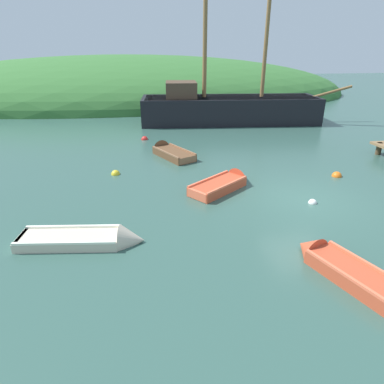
% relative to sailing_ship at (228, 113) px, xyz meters
% --- Properties ---
extents(ground_plane, '(120.00, 120.00, 0.00)m').
position_rel_sailing_ship_xyz_m(ground_plane, '(-0.87, -13.98, -0.75)').
color(ground_plane, '#33564C').
extents(shore_hill, '(53.24, 25.58, 9.16)m').
position_rel_sailing_ship_xyz_m(shore_hill, '(-7.88, 16.18, -0.75)').
color(shore_hill, '#387033').
rests_on(shore_hill, ground).
extents(sailing_ship, '(15.90, 4.92, 12.70)m').
position_rel_sailing_ship_xyz_m(sailing_ship, '(0.00, 0.00, 0.00)').
color(sailing_ship, black).
rests_on(sailing_ship, ground).
extents(rowboat_outer_left, '(3.74, 1.49, 0.96)m').
position_rel_sailing_ship_xyz_m(rowboat_outer_left, '(-8.48, -15.78, -0.67)').
color(rowboat_outer_left, beige).
rests_on(rowboat_outer_left, ground).
extents(rowboat_outer_right, '(2.37, 3.36, 1.06)m').
position_rel_sailing_ship_xyz_m(rowboat_outer_right, '(-5.32, -7.55, -0.63)').
color(rowboat_outer_right, brown).
rests_on(rowboat_outer_right, ground).
extents(rowboat_center, '(3.12, 2.69, 0.99)m').
position_rel_sailing_ship_xyz_m(rowboat_center, '(-3.50, -12.35, -0.62)').
color(rowboat_center, '#C64C2D').
rests_on(rowboat_center, ground).
extents(rowboat_far, '(1.84, 3.08, 0.90)m').
position_rel_sailing_ship_xyz_m(rowboat_far, '(-2.07, -18.27, -0.63)').
color(rowboat_far, '#C64C2D').
rests_on(rowboat_far, ground).
extents(buoy_red, '(0.42, 0.42, 0.42)m').
position_rel_sailing_ship_xyz_m(buoy_red, '(-6.47, -4.07, -0.75)').
color(buoy_red, red).
rests_on(buoy_red, ground).
extents(buoy_white, '(0.31, 0.31, 0.31)m').
position_rel_sailing_ship_xyz_m(buoy_white, '(-0.69, -14.37, -0.75)').
color(buoy_white, white).
rests_on(buoy_white, ground).
extents(buoy_yellow, '(0.39, 0.39, 0.39)m').
position_rel_sailing_ship_xyz_m(buoy_yellow, '(-8.01, -10.05, -0.75)').
color(buoy_yellow, yellow).
rests_on(buoy_yellow, ground).
extents(buoy_orange, '(0.43, 0.43, 0.43)m').
position_rel_sailing_ship_xyz_m(buoy_orange, '(1.76, -11.98, -0.75)').
color(buoy_orange, orange).
rests_on(buoy_orange, ground).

